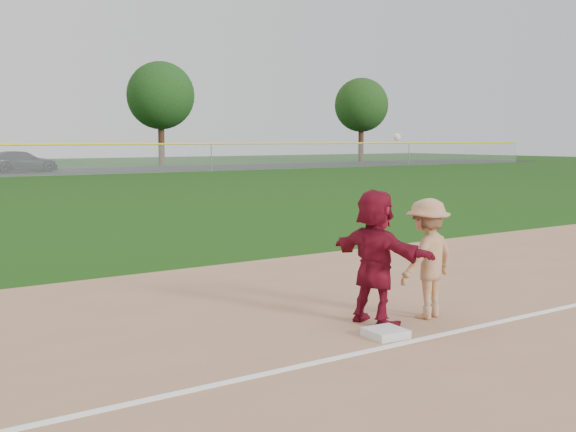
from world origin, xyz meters
TOP-DOWN VIEW (x-y plane):
  - ground at (0.00, 0.00)m, footprint 160.00×160.00m
  - foul_line at (0.00, -0.80)m, footprint 60.00×0.10m
  - first_base at (0.04, -0.47)m, footprint 0.47×0.47m
  - base_runner at (0.37, 0.09)m, footprint 0.71×1.65m
  - car_right at (7.97, 45.80)m, footprint 5.41×2.79m
  - first_base_play at (1.13, -0.07)m, footprint 1.12×0.78m
  - tree_3 at (22.00, 52.80)m, footprint 6.00×6.00m
  - tree_4 at (44.00, 51.20)m, footprint 5.60×5.60m

SIDE VIEW (x-z plane):
  - ground at x=0.00m, z-range 0.00..0.00m
  - foul_line at x=0.00m, z-range 0.02..0.03m
  - first_base at x=0.04m, z-range 0.02..0.12m
  - car_right at x=7.97m, z-range 0.01..1.51m
  - first_base_play at x=1.13m, z-range -0.40..2.02m
  - base_runner at x=0.37m, z-range 0.02..1.75m
  - tree_4 at x=44.00m, z-range 1.51..10.18m
  - tree_3 at x=22.00m, z-range 1.57..10.76m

